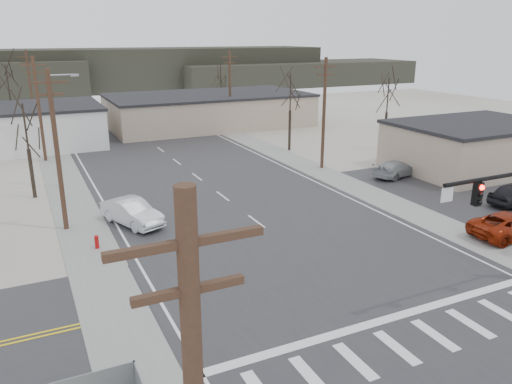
# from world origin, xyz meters

# --- Properties ---
(ground) EXTENTS (140.00, 140.00, 0.00)m
(ground) POSITION_xyz_m (0.00, 0.00, 0.00)
(ground) COLOR silver
(ground) RESTS_ON ground
(main_road) EXTENTS (18.00, 110.00, 0.05)m
(main_road) POSITION_xyz_m (0.00, 15.00, 0.02)
(main_road) COLOR #29292B
(main_road) RESTS_ON ground
(cross_road) EXTENTS (90.00, 10.00, 0.04)m
(cross_road) POSITION_xyz_m (0.00, 0.00, 0.02)
(cross_road) COLOR #29292B
(cross_road) RESTS_ON ground
(parking_lot) EXTENTS (18.00, 20.00, 0.03)m
(parking_lot) POSITION_xyz_m (20.00, 6.00, 0.02)
(parking_lot) COLOR #29292B
(parking_lot) RESTS_ON ground
(sidewalk_left) EXTENTS (3.00, 90.00, 0.06)m
(sidewalk_left) POSITION_xyz_m (-10.60, 20.00, 0.03)
(sidewalk_left) COLOR gray
(sidewalk_left) RESTS_ON ground
(sidewalk_right) EXTENTS (3.00, 90.00, 0.06)m
(sidewalk_right) POSITION_xyz_m (10.60, 20.00, 0.03)
(sidewalk_right) COLOR gray
(sidewalk_right) RESTS_ON ground
(fire_hydrant) EXTENTS (0.24, 0.24, 0.87)m
(fire_hydrant) POSITION_xyz_m (-10.20, 8.00, 0.45)
(fire_hydrant) COLOR #A50C0C
(fire_hydrant) RESTS_ON ground
(building_right_far) EXTENTS (26.30, 14.30, 4.30)m
(building_right_far) POSITION_xyz_m (10.00, 44.00, 2.15)
(building_right_far) COLOR tan
(building_right_far) RESTS_ON ground
(building_lot) EXTENTS (14.30, 10.30, 4.30)m
(building_lot) POSITION_xyz_m (24.00, 12.00, 2.16)
(building_lot) COLOR tan
(building_lot) RESTS_ON ground
(upole_left_b) EXTENTS (2.20, 0.30, 10.00)m
(upole_left_b) POSITION_xyz_m (-11.50, 12.00, 5.22)
(upole_left_b) COLOR #422B1E
(upole_left_b) RESTS_ON ground
(upole_left_c) EXTENTS (2.20, 0.30, 10.00)m
(upole_left_c) POSITION_xyz_m (-11.50, 32.00, 5.22)
(upole_left_c) COLOR #422B1E
(upole_left_c) RESTS_ON ground
(upole_left_d) EXTENTS (2.20, 0.30, 10.00)m
(upole_left_d) POSITION_xyz_m (-11.50, 52.00, 5.22)
(upole_left_d) COLOR #422B1E
(upole_left_d) RESTS_ON ground
(upole_right_a) EXTENTS (2.20, 0.30, 10.00)m
(upole_right_a) POSITION_xyz_m (11.50, 18.00, 5.22)
(upole_right_a) COLOR #422B1E
(upole_right_a) RESTS_ON ground
(upole_right_b) EXTENTS (2.20, 0.30, 10.00)m
(upole_right_b) POSITION_xyz_m (11.50, 40.00, 5.22)
(upole_right_b) COLOR #422B1E
(upole_right_b) RESTS_ON ground
(streetlight_main) EXTENTS (2.40, 0.25, 9.00)m
(streetlight_main) POSITION_xyz_m (-10.80, 22.00, 5.09)
(streetlight_main) COLOR gray
(streetlight_main) RESTS_ON ground
(tree_left_near) EXTENTS (3.30, 3.30, 7.35)m
(tree_left_near) POSITION_xyz_m (-13.00, 20.00, 5.23)
(tree_left_near) COLOR #2C241B
(tree_left_near) RESTS_ON ground
(tree_right_mid) EXTENTS (3.74, 3.74, 8.33)m
(tree_right_mid) POSITION_xyz_m (12.50, 26.00, 5.93)
(tree_right_mid) COLOR #2C241B
(tree_right_mid) RESTS_ON ground
(tree_left_far) EXTENTS (3.96, 3.96, 8.82)m
(tree_left_far) POSITION_xyz_m (-14.00, 46.00, 6.28)
(tree_left_far) COLOR #2C241B
(tree_left_far) RESTS_ON ground
(tree_right_far) EXTENTS (3.52, 3.52, 7.84)m
(tree_right_far) POSITION_xyz_m (15.00, 52.00, 5.58)
(tree_right_far) COLOR #2C241B
(tree_right_far) RESTS_ON ground
(tree_lot) EXTENTS (3.52, 3.52, 7.84)m
(tree_lot) POSITION_xyz_m (22.00, 22.00, 5.58)
(tree_lot) COLOR #2C241B
(tree_lot) RESTS_ON ground
(hill_center) EXTENTS (80.00, 18.00, 9.00)m
(hill_center) POSITION_xyz_m (15.00, 96.00, 4.50)
(hill_center) COLOR #333026
(hill_center) RESTS_ON ground
(hill_right) EXTENTS (60.00, 18.00, 5.50)m
(hill_right) POSITION_xyz_m (50.00, 90.00, 2.75)
(hill_right) COLOR #333026
(hill_right) RESTS_ON ground
(sedan_crossing) EXTENTS (3.50, 5.25, 1.64)m
(sedan_crossing) POSITION_xyz_m (-7.50, 11.01, 0.86)
(sedan_crossing) COLOR #B6BCC2
(sedan_crossing) RESTS_ON main_road
(car_far_a) EXTENTS (4.12, 5.91, 1.59)m
(car_far_a) POSITION_xyz_m (1.40, 48.16, 0.84)
(car_far_a) COLOR black
(car_far_a) RESTS_ON main_road
(car_far_b) EXTENTS (2.67, 4.62, 1.48)m
(car_far_b) POSITION_xyz_m (-6.34, 52.31, 0.79)
(car_far_b) COLOR black
(car_far_b) RESTS_ON main_road
(car_parked_red) EXTENTS (5.50, 2.66, 1.51)m
(car_parked_red) POSITION_xyz_m (12.92, -1.00, 0.79)
(car_parked_red) COLOR maroon
(car_parked_red) RESTS_ON parking_lot
(car_parked_dark_b) EXTENTS (4.55, 2.24, 1.44)m
(car_parked_dark_b) POSITION_xyz_m (21.32, 9.88, 0.75)
(car_parked_dark_b) COLOR black
(car_parked_dark_b) RESTS_ON parking_lot
(car_parked_silver) EXTENTS (5.17, 3.13, 1.40)m
(car_parked_silver) POSITION_xyz_m (15.72, 12.68, 0.73)
(car_parked_silver) COLOR #909599
(car_parked_silver) RESTS_ON parking_lot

